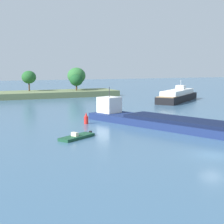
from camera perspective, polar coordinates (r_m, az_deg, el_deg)
name	(u,v)px	position (r m, az deg, el deg)	size (l,w,h in m)	color
ground_plane	(213,155)	(37.42, 16.77, -7.04)	(400.00, 400.00, 0.00)	#3D607F
cargo_barge	(200,126)	(49.50, 14.82, -2.36)	(22.10, 41.61, 5.71)	navy
white_riverboat	(178,96)	(91.70, 11.09, 2.70)	(19.71, 16.91, 5.59)	black
fishing_skiff	(77,137)	(44.08, -6.00, -4.22)	(5.46, 4.23, 0.88)	#19472D
channel_buoy_red	(86,119)	(54.94, -4.42, -1.18)	(0.70, 0.70, 1.90)	red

